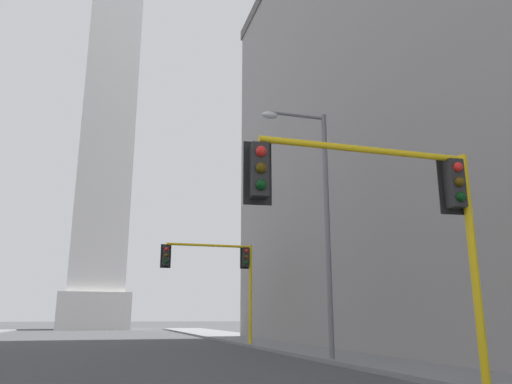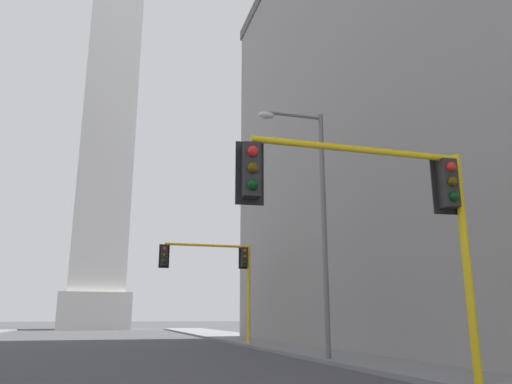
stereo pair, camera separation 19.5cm
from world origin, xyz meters
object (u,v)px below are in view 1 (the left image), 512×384
(traffic_light_mid_right, at_px, (221,267))
(obelisk, at_px, (111,105))
(street_lamp, at_px, (318,207))
(traffic_light_near_right, at_px, (397,202))

(traffic_light_mid_right, bearing_deg, obelisk, 99.57)
(obelisk, distance_m, street_lamp, 62.11)
(traffic_light_mid_right, distance_m, street_lamp, 11.13)
(traffic_light_mid_right, relative_size, street_lamp, 0.60)
(obelisk, xyz_separation_m, traffic_light_mid_right, (7.49, -44.42, -27.98))
(traffic_light_near_right, xyz_separation_m, traffic_light_mid_right, (0.33, 18.89, 0.38))
(traffic_light_mid_right, height_order, street_lamp, street_lamp)
(obelisk, relative_size, traffic_light_mid_right, 11.84)
(traffic_light_near_right, relative_size, street_lamp, 0.57)
(street_lamp, bearing_deg, traffic_light_mid_right, 96.81)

